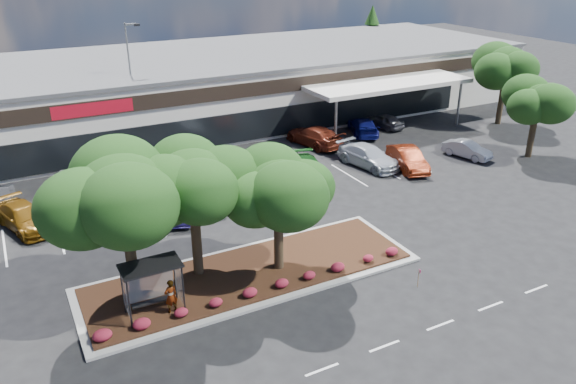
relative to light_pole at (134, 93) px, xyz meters
name	(u,v)px	position (x,y,z in m)	size (l,w,h in m)	color
ground	(322,304)	(1.92, -27.99, -4.63)	(160.00, 160.00, 0.00)	black
retail_store	(141,93)	(1.98, 5.92, -1.48)	(80.40, 25.20, 6.25)	white
landscape_island	(251,273)	(-0.08, -23.99, -4.51)	(18.00, 6.00, 0.26)	#9F9E9A
lane_markings	(236,220)	(1.78, -17.56, -4.62)	(33.12, 20.06, 0.01)	silver
shrub_row	(268,287)	(-0.08, -26.09, -4.12)	(17.00, 0.80, 0.50)	maroon
bus_shelter	(150,274)	(-5.58, -25.04, -2.32)	(2.75, 1.55, 2.59)	black
island_tree_west	(127,225)	(-6.08, -23.49, -0.42)	(7.20, 7.20, 7.89)	#153510
island_tree_mid	(194,210)	(-2.58, -22.79, -0.71)	(6.60, 6.60, 7.32)	#153510
island_tree_east	(278,213)	(1.42, -24.29, -1.12)	(5.80, 5.80, 6.50)	#153510
tree_east_near	(535,119)	(27.92, -17.99, -1.37)	(5.60, 5.60, 6.51)	#153510
tree_east_far	(504,85)	(32.92, -9.99, -0.82)	(6.40, 6.40, 7.62)	#153510
conifer_north_east	(371,39)	(35.92, 16.01, -0.13)	(3.96, 3.96, 9.00)	#153510
person_waiting	(171,296)	(-4.86, -25.51, -3.50)	(0.63, 0.41, 1.73)	#594C47
light_pole	(134,93)	(0.00, 0.00, 0.00)	(1.43, 0.57, 10.41)	#9F9E9A
survey_stake	(419,276)	(7.07, -28.99, -3.97)	(0.07, 0.14, 1.02)	#A97E58
car_1	(25,217)	(-10.20, -12.47, -3.87)	(2.12, 5.22, 1.51)	brown
car_2	(179,206)	(-1.27, -15.36, -3.90)	(1.54, 4.41, 1.45)	navy
car_3	(209,192)	(1.16, -14.35, -3.77)	(2.02, 5.03, 1.71)	maroon
car_4	(261,178)	(5.42, -13.56, -3.84)	(2.63, 5.69, 1.58)	#AEB2BA
car_5	(309,171)	(9.10, -14.05, -3.81)	(2.29, 5.62, 1.63)	#18541A
car_6	(368,156)	(14.83, -13.57, -3.82)	(2.27, 5.60, 1.62)	silver
car_7	(408,159)	(17.20, -15.49, -3.80)	(1.76, 5.04, 1.66)	#661C09
car_8	(467,150)	(23.24, -15.70, -3.96)	(1.42, 4.06, 1.34)	#A0A3AB
car_10	(74,180)	(-6.58, -7.62, -3.85)	(1.65, 4.72, 1.56)	slate
car_13	(232,165)	(4.52, -10.24, -3.81)	(1.73, 4.96, 1.64)	#ACB4B9
car_14	(275,157)	(8.39, -9.92, -3.92)	(1.98, 4.88, 1.42)	maroon
car_15	(314,136)	(13.57, -7.19, -3.77)	(2.40, 5.90, 1.71)	maroon
car_16	(363,126)	(19.16, -6.60, -3.86)	(2.17, 5.34, 1.55)	navy
car_17	(384,121)	(22.14, -5.86, -3.93)	(1.64, 4.09, 1.39)	#4C4C52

